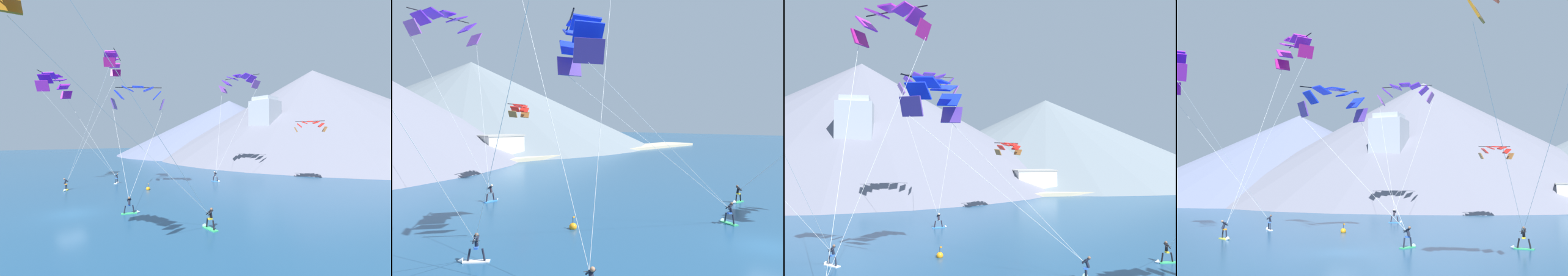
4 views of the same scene
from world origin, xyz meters
The scene contains 18 objects.
ground_plane centered at (0.00, 0.00, 0.00)m, with size 400.00×400.00×0.00m, color navy.
kitesurfer_near_lead centered at (-12.61, 3.17, 0.52)m, with size 1.72×1.17×1.75m.
kitesurfer_near_trail centered at (3.79, 4.10, 0.49)m, with size 1.07×1.75×1.71m.
kitesurfer_mid_center centered at (-13.66, 11.29, 0.46)m, with size 1.53×1.49×1.68m.
kitesurfer_far_left centered at (11.68, 6.38, 0.50)m, with size 1.78×0.63×1.74m.
kitesurfer_far_right centered at (-3.79, 24.19, 0.56)m, with size 1.77×0.66×1.79m.
parafoil_kite_near_lead centered at (-9.34, 8.38, 18.21)m, with size 6.31×7.29×17.93m.
parafoil_kite_near_trail centered at (-5.83, 10.49, 13.19)m, with size 12.20×9.98×13.16m.
parafoil_kite_far_right centered at (-4.59, 31.42, 18.17)m, with size 8.23×8.50×17.93m.
parafoil_kite_distant_high_outer centered at (7.55, 34.49, 9.45)m, with size 4.79×3.45×1.91m.
race_marker_buoy centered at (-5.26, 11.75, 0.16)m, with size 0.56×0.56×1.02m.
shoreline_strip centered at (0.00, 55.61, 0.35)m, with size 180.00×10.00×0.70m, color #BCAD8E.
shore_building_harbour_front centered at (-32.44, 59.25, 2.38)m, with size 6.37×4.18×4.73m.
shore_building_promenade_mid centered at (-15.65, 56.65, 2.59)m, with size 6.78×5.63×5.16m.
shore_building_quay_west centered at (-3.80, 59.00, 2.36)m, with size 9.48×7.01×4.70m.
highrise_tower centered at (-16.86, 60.05, 9.75)m, with size 7.00×7.00×19.92m.
mountain_peak_central_summit centered at (-60.83, 96.50, 13.79)m, with size 111.78×111.78×27.59m.
mountain_peak_east_shoulder centered at (-18.99, 98.74, 17.78)m, with size 123.90×123.90×35.56m.
Camera 4 is at (13.20, -28.18, 4.74)m, focal length 40.00 mm.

